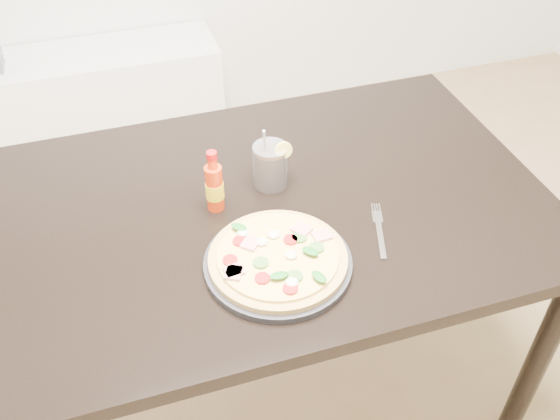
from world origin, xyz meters
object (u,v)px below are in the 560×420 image
object	(u,v)px
media_console	(63,110)
pizza	(278,257)
dining_table	(266,228)
plate	(278,263)
hot_sauce_bottle	(214,187)
cola_cup	(270,166)
fork	(379,229)

from	to	relation	value
media_console	pizza	bearing A→B (deg)	-73.81
dining_table	plate	size ratio (longest dim) A/B	4.28
hot_sauce_bottle	cola_cup	size ratio (longest dim) A/B	0.94
cola_cup	hot_sauce_bottle	bearing A→B (deg)	-162.28
media_console	dining_table	bearing A→B (deg)	-70.40
cola_cup	dining_table	bearing A→B (deg)	-116.72
hot_sauce_bottle	pizza	bearing A→B (deg)	-70.22
cola_cup	media_console	size ratio (longest dim) A/B	0.13
hot_sauce_bottle	plate	bearing A→B (deg)	-70.08
cola_cup	pizza	bearing A→B (deg)	-104.07
dining_table	media_console	distance (m)	1.59
pizza	media_console	size ratio (longest dim) A/B	0.22
dining_table	pizza	bearing A→B (deg)	-99.29
hot_sauce_bottle	media_console	distance (m)	1.58
pizza	hot_sauce_bottle	distance (m)	0.25
pizza	dining_table	bearing A→B (deg)	80.71
plate	fork	xyz separation A→B (m)	(0.26, 0.04, -0.01)
pizza	cola_cup	world-z (taller)	cola_cup
dining_table	hot_sauce_bottle	xyz separation A→B (m)	(-0.12, 0.02, 0.15)
pizza	fork	distance (m)	0.27
pizza	hot_sauce_bottle	world-z (taller)	hot_sauce_bottle
plate	media_console	size ratio (longest dim) A/B	0.23
pizza	fork	xyz separation A→B (m)	(0.26, 0.04, -0.02)
pizza	cola_cup	bearing A→B (deg)	75.93
plate	fork	size ratio (longest dim) A/B	1.78
pizza	cola_cup	xyz separation A→B (m)	(0.07, 0.28, 0.03)
plate	pizza	bearing A→B (deg)	170.54
hot_sauce_bottle	fork	size ratio (longest dim) A/B	0.90
dining_table	cola_cup	xyz separation A→B (m)	(0.04, 0.07, 0.14)
hot_sauce_bottle	media_console	size ratio (longest dim) A/B	0.12
hot_sauce_bottle	cola_cup	distance (m)	0.16
plate	hot_sauce_bottle	bearing A→B (deg)	109.92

